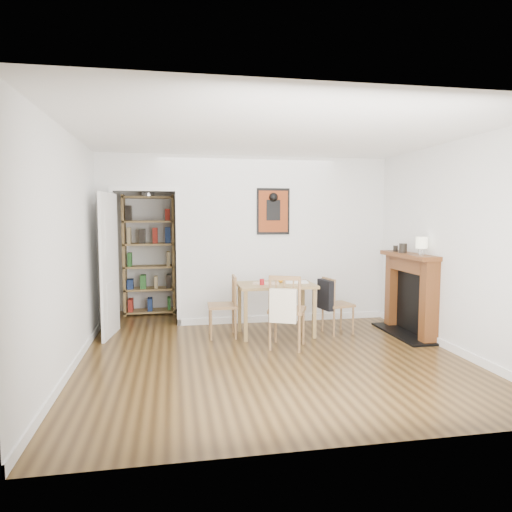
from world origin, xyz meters
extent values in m
plane|color=brown|center=(0.00, 0.00, 0.00)|extent=(5.20, 5.20, 0.00)
plane|color=silver|center=(0.00, 2.60, 1.30)|extent=(4.50, 0.00, 4.50)
plane|color=silver|center=(0.00, -2.60, 1.30)|extent=(4.50, 0.00, 4.50)
plane|color=silver|center=(-2.25, 0.00, 1.30)|extent=(0.00, 5.20, 5.20)
plane|color=silver|center=(2.25, 0.00, 1.30)|extent=(0.00, 5.20, 5.20)
plane|color=white|center=(0.00, 0.00, 2.60)|extent=(5.20, 5.20, 0.00)
cube|color=silver|center=(0.57, 1.40, 1.30)|extent=(3.35, 0.10, 2.60)
cube|color=silver|center=(-2.12, 1.40, 1.30)|extent=(0.25, 0.10, 2.60)
cube|color=silver|center=(-1.55, 1.40, 2.33)|extent=(0.90, 0.10, 0.55)
cube|color=white|center=(-2.03, 1.40, 1.02)|extent=(0.06, 0.14, 2.05)
cube|color=white|center=(-1.07, 1.40, 1.02)|extent=(0.06, 0.14, 2.05)
cube|color=white|center=(0.57, 1.34, 0.05)|extent=(3.35, 0.02, 0.10)
cube|color=white|center=(-2.24, -0.60, 0.05)|extent=(0.02, 4.00, 0.10)
cube|color=white|center=(2.24, -0.60, 0.05)|extent=(0.02, 4.00, 0.10)
cube|color=white|center=(-2.02, 0.93, 1.00)|extent=(0.15, 0.80, 2.00)
cube|color=black|center=(0.40, 1.33, 1.75)|extent=(0.52, 0.02, 0.72)
cube|color=maroon|center=(0.40, 1.32, 1.75)|extent=(0.46, 0.00, 0.64)
cube|color=olive|center=(0.27, 0.57, 0.71)|extent=(1.07, 0.68, 0.04)
cube|color=olive|center=(-0.21, 0.28, 0.35)|extent=(0.05, 0.05, 0.69)
cube|color=olive|center=(0.75, 0.28, 0.35)|extent=(0.05, 0.05, 0.69)
cube|color=olive|center=(-0.21, 0.85, 0.35)|extent=(0.05, 0.05, 0.69)
cube|color=olive|center=(0.75, 0.85, 0.35)|extent=(0.05, 0.05, 0.69)
cube|color=black|center=(0.96, 0.46, 0.57)|extent=(0.16, 0.34, 0.42)
cube|color=beige|center=(0.17, -0.30, 0.60)|extent=(0.34, 0.23, 0.41)
cube|color=olive|center=(-1.96, 2.33, 1.02)|extent=(0.04, 0.34, 2.03)
cube|color=olive|center=(-1.14, 2.33, 1.02)|extent=(0.04, 0.34, 2.03)
cube|color=olive|center=(-1.55, 2.33, 0.04)|extent=(0.86, 0.34, 0.03)
cube|color=olive|center=(-1.55, 2.33, 0.81)|extent=(0.86, 0.34, 0.03)
cube|color=olive|center=(-1.55, 2.33, 1.99)|extent=(0.86, 0.34, 0.03)
cube|color=maroon|center=(-1.55, 2.33, 1.02)|extent=(0.75, 0.28, 0.28)
cube|color=#5F2E16|center=(2.15, -0.24, 0.55)|extent=(0.20, 0.16, 1.10)
cube|color=#5F2E16|center=(2.15, 0.74, 0.55)|extent=(0.20, 0.16, 1.10)
cube|color=#5F2E16|center=(2.12, 0.25, 1.13)|extent=(0.30, 1.21, 0.06)
cube|color=#5F2E16|center=(2.15, 0.25, 1.00)|extent=(0.20, 0.85, 0.20)
cube|color=black|center=(2.21, 0.25, 0.45)|extent=(0.08, 0.81, 0.88)
cube|color=black|center=(2.09, 0.25, 0.01)|extent=(0.45, 1.25, 0.03)
cylinder|color=maroon|center=(0.06, 0.50, 0.77)|extent=(0.06, 0.06, 0.08)
sphere|color=orange|center=(0.37, 0.66, 0.77)|extent=(0.08, 0.08, 0.08)
cube|color=beige|center=(0.14, 0.62, 0.73)|extent=(0.43, 0.36, 0.00)
cube|color=white|center=(0.59, 0.63, 0.74)|extent=(0.35, 0.28, 0.02)
cylinder|color=silver|center=(2.13, -0.05, 1.20)|extent=(0.08, 0.08, 0.09)
cylinder|color=#F4F0CB|center=(2.13, -0.05, 1.33)|extent=(0.16, 0.16, 0.16)
cylinder|color=black|center=(2.07, 0.33, 1.23)|extent=(0.11, 0.11, 0.13)
cylinder|color=black|center=(2.07, 0.57, 1.20)|extent=(0.07, 0.07, 0.09)
camera|label=1|loc=(-1.14, -5.63, 1.70)|focal=32.00mm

